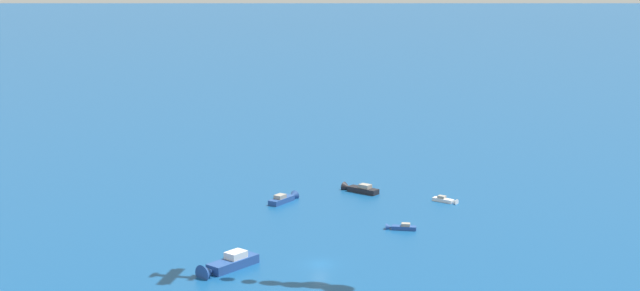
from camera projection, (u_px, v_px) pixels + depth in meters
name	position (u px, v px, depth m)	size (l,w,h in m)	color
ground_plane	(320.00, 264.00, 143.48)	(2000.00, 2000.00, 0.00)	navy
motorboat_far_port	(226.00, 265.00, 140.51)	(11.02, 2.86, 3.20)	#23478C
motorboat_far_stbd	(400.00, 227.00, 161.84)	(3.94, 5.34, 1.56)	#23478C
motorboat_ahead	(285.00, 199.00, 180.50)	(8.03, 2.97, 2.28)	#23478C
motorboat_mid_cluster	(446.00, 200.00, 180.00)	(1.60, 5.30, 1.52)	white
motorboat_outer_ring_b	(359.00, 189.00, 188.01)	(2.52, 8.33, 2.39)	black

